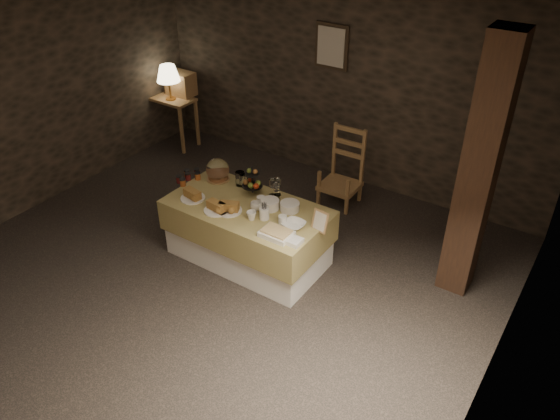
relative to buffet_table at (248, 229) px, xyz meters
The scene contains 28 objects.
ground_plane 0.51m from the buffet_table, 111.67° to the right, with size 5.50×5.00×0.01m, color black.
room_shell 1.22m from the buffet_table, 111.67° to the right, with size 5.52×5.02×2.60m.
buffet_table is the anchor object (origin of this frame).
console_table 3.11m from the buffet_table, 147.72° to the left, with size 0.69×0.40×0.74m.
table_lamp 3.12m from the buffet_table, 148.01° to the left, with size 0.34×0.34×0.50m.
wine_rack 3.21m from the buffet_table, 144.47° to the left, with size 0.42×0.26×0.34m, color olive.
chair 1.64m from the buffet_table, 80.51° to the left, with size 0.47×0.45×0.76m.
timber_column 2.36m from the buffet_table, 22.60° to the left, with size 0.30×0.30×2.60m, color black.
framed_picture 2.57m from the buffet_table, 97.22° to the left, with size 0.45×0.04×0.55m.
plate_stack_a 0.41m from the buffet_table, 24.89° to the left, with size 0.19×0.19×0.10m, color silver.
plate_stack_b 0.55m from the buffet_table, 25.28° to the left, with size 0.20×0.20×0.09m, color silver.
cutlery_holder 0.45m from the buffet_table, 16.53° to the right, with size 0.10×0.10×0.12m, color silver.
cup_a 0.35m from the buffet_table, ahead, with size 0.12×0.12×0.09m, color silver.
cup_b 0.41m from the buffet_table, 42.46° to the right, with size 0.10×0.10×0.09m, color silver.
mug_c 0.36m from the buffet_table, 46.23° to the left, with size 0.09×0.09×0.10m, color silver.
mug_d 0.59m from the buffet_table, ahead, with size 0.08×0.08×0.09m, color silver.
bowl 0.68m from the buffet_table, ahead, with size 0.21×0.21×0.05m, color silver.
cake_dome 0.77m from the buffet_table, 155.40° to the left, with size 0.26×0.26×0.26m.
fruit_stand 0.50m from the buffet_table, 113.97° to the left, with size 0.22×0.22×0.31m.
bread_platter_left 0.68m from the buffet_table, 160.79° to the right, with size 0.26×0.26×0.11m.
bread_platter_center 0.45m from the buffet_table, 130.89° to the right, with size 0.26×0.26×0.11m.
bread_platter_right 0.38m from the buffet_table, 118.80° to the right, with size 0.26×0.26×0.11m.
jam_jars 0.93m from the buffet_table, behind, with size 0.20×0.32×0.07m.
tart_dish 0.69m from the buffet_table, 25.68° to the right, with size 0.30×0.22×0.07m.
square_dish 0.85m from the buffet_table, 19.71° to the right, with size 0.14×0.14×0.04m, color silver.
menu_frame 0.91m from the buffet_table, ahead, with size 0.17×0.02×0.22m, color olive.
storage_jar_a 0.58m from the buffet_table, 136.05° to the left, with size 0.10×0.10×0.16m, color white.
storage_jar_b 0.56m from the buffet_table, 131.32° to the left, with size 0.09×0.09×0.14m, color white.
Camera 1 is at (3.05, -3.43, 3.70)m, focal length 35.00 mm.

